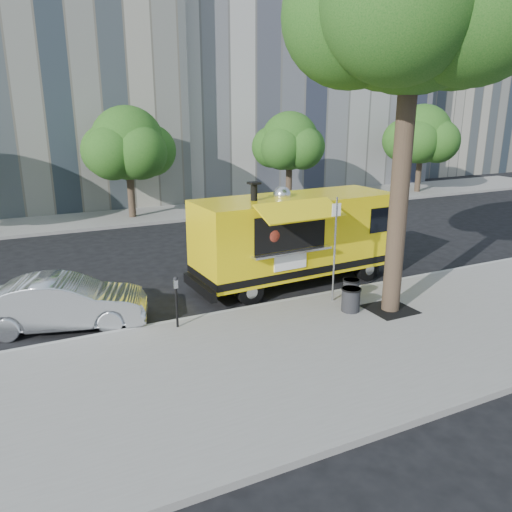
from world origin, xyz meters
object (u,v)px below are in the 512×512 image
Objects in this scene: far_tree_c at (290,141)px; trash_bin_left at (351,299)px; sedan at (64,303)px; trash_bin_right at (351,288)px; far_tree_b at (128,143)px; parking_meter at (176,296)px; far_tree_d at (422,134)px; sign_post at (335,244)px; food_truck at (295,236)px.

far_tree_c is 16.46m from trash_bin_left.
sedan is 7.84m from trash_bin_right.
far_tree_b is 4.12× the size of parking_meter.
far_tree_b reaches higher than sedan.
sign_post is at bearing -139.30° from far_tree_d.
sign_post is 5.06× the size of trash_bin_right.
sedan reaches higher than trash_bin_left.
far_tree_d is at bearing 40.70° from sign_post.
parking_meter is (-4.55, 0.20, -0.87)m from sign_post.
sign_post is (-6.45, -13.95, -1.87)m from far_tree_c.
parking_meter is at bearing -160.05° from food_truck.
trash_bin_left is at bearing -94.80° from sedan.
far_tree_d is 0.82× the size of food_truck.
trash_bin_left is (7.06, -2.61, -0.18)m from sedan.
trash_bin_right is at bearing -78.17° from food_truck.
sign_post reaches higher than sedan.
far_tree_b is 1.33× the size of sedan.
sedan is 6.34× the size of trash_bin_left.
far_tree_c is 8.01× the size of trash_bin_left.
food_truck is at bearing 91.08° from sign_post.
far_tree_c is at bearing 65.19° from sign_post.
food_truck reaches higher than trash_bin_left.
trash_bin_left is at bearing -80.40° from far_tree_b.
parking_meter is 0.32× the size of sedan.
far_tree_d is at bearing -46.72° from sedan.
sedan is (-2.51, 1.56, -0.30)m from parking_meter.
far_tree_b is 1.06× the size of far_tree_c.
food_truck is (-16.49, -12.03, -2.31)m from far_tree_d.
far_tree_d reaches higher than far_tree_b.
far_tree_c reaches higher than trash_bin_right.
sign_post is at bearing -79.85° from far_tree_b.
far_tree_d is at bearing 33.03° from food_truck.
far_tree_c is at bearing 51.34° from parking_meter.
far_tree_c is 18.45m from sedan.
parking_meter is 2.97m from sedan.
trash_bin_left is (-6.45, -14.80, -3.22)m from far_tree_c.
parking_meter is at bearing -146.40° from far_tree_d.
sign_post is at bearing -88.50° from sedan.
far_tree_d is 1.37× the size of sedan.
sign_post is 4.64m from parking_meter.
far_tree_c is at bearing -178.85° from far_tree_d.
trash_bin_left reaches higher than trash_bin_right.
food_truck is at bearing 104.92° from trash_bin_right.
sedan is (-13.51, -12.19, -3.04)m from far_tree_c.
parking_meter is 0.19× the size of food_truck.
parking_meter is at bearing -128.66° from far_tree_c.
food_truck is (-6.49, -11.83, -2.14)m from far_tree_c.
trash_bin_left is (4.55, -1.05, -0.49)m from parking_meter.
parking_meter reaches higher than sedan.
trash_bin_left is (0.00, -0.85, -1.35)m from sign_post.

